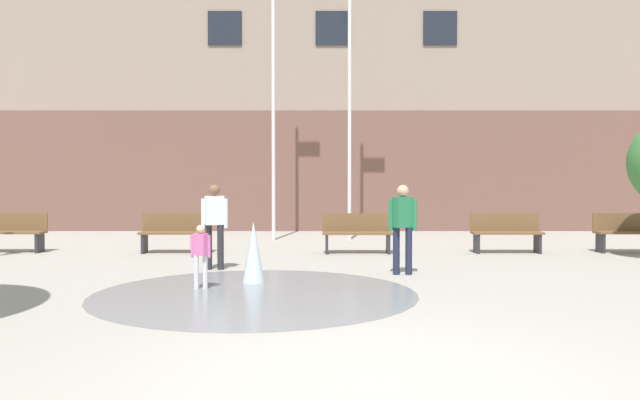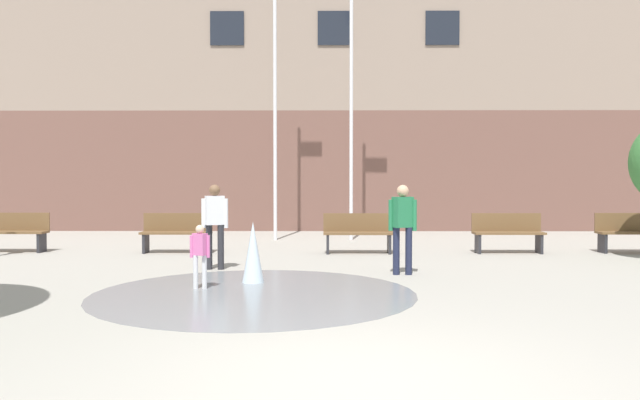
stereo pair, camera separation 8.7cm
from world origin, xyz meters
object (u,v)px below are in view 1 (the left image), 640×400
Objects in this scene: park_bench_far_left at (11,232)px; adult_watching at (215,220)px; park_bench_far_right at (630,232)px; adult_in_red at (403,222)px; park_bench_under_left_flagpole at (176,232)px; flagpole_right at (351,82)px; child_with_pink_shirt at (201,251)px; park_bench_near_trashcan at (507,232)px; park_bench_center at (357,232)px; flagpole_left at (274,72)px.

park_bench_far_left is 5.95m from adult_watching.
park_bench_far_left is 1.01× the size of adult_watching.
park_bench_far_right is 6.69m from adult_in_red.
park_bench_under_left_flagpole is 6.54m from flagpole_right.
adult_watching is (-0.14, 2.09, 0.35)m from child_with_pink_shirt.
park_bench_far_left is 11.49m from park_bench_near_trashcan.
flagpole_right is (-0.00, 3.20, 3.94)m from park_bench_center.
park_bench_near_trashcan is at bearing -0.67° from park_bench_far_left.
park_bench_far_right is 0.18× the size of flagpole_left.
child_with_pink_shirt is 2.12m from adult_watching.
child_with_pink_shirt is 8.92m from flagpole_left.
park_bench_center is 0.19× the size of flagpole_right.
adult_watching is at bearing -162.98° from park_bench_far_right.
park_bench_far_right is at bearing -25.44° from flagpole_right.
adult_watching reaches higher than park_bench_center.
park_bench_center is 1.01× the size of adult_watching.
adult_in_red reaches higher than park_bench_near_trashcan.
park_bench_near_trashcan is 1.01× the size of adult_watching.
child_with_pink_shirt is (5.36, -4.91, 0.10)m from park_bench_far_left.
park_bench_far_left is 1.00× the size of park_bench_center.
adult_watching is 0.18× the size of flagpole_left.
flagpole_right is (-3.44, 3.13, 3.94)m from park_bench_near_trashcan.
adult_watching reaches higher than child_with_pink_shirt.
child_with_pink_shirt is 9.19m from flagpole_right.
park_bench_far_left is 0.18× the size of flagpole_left.
child_with_pink_shirt is 3.62m from adult_in_red.
adult_watching is at bearing -28.41° from park_bench_far_left.
park_bench_under_left_flagpole and park_bench_near_trashcan have the same top height.
park_bench_far_right is at bearing -19.60° from flagpole_left.
park_bench_under_left_flagpole and park_bench_far_right have the same top height.
park_bench_near_trashcan is 2.90m from park_bench_far_right.
flagpole_left is (5.92, 2.99, 4.20)m from park_bench_far_left.
park_bench_near_trashcan is 1.00× the size of park_bench_far_right.
park_bench_under_left_flagpole is 0.18× the size of flagpole_left.
park_bench_far_right is at bearing 56.46° from child_with_pink_shirt.
park_bench_under_left_flagpole is 3.05m from adult_watching.
park_bench_under_left_flagpole is at bearing -143.22° from flagpole_right.
park_bench_center is 1.01× the size of adult_in_red.
park_bench_far_left and park_bench_under_left_flagpole have the same top height.
flagpole_right is (8.05, 2.99, 3.94)m from park_bench_far_left.
flagpole_left is 2.14m from flagpole_right.
park_bench_far_right is 8.04m from flagpole_right.
adult_watching is at bearing -63.23° from park_bench_under_left_flagpole.
park_bench_far_right is at bearing 0.62° from park_bench_under_left_flagpole.
adult_in_red is at bearing -21.73° from park_bench_far_left.
park_bench_far_right is at bearing 176.71° from adult_watching.
flagpole_right reaches higher than adult_in_red.
adult_in_red is (3.30, 1.46, 0.35)m from child_with_pink_shirt.
park_bench_near_trashcan is (7.62, -0.00, 0.00)m from park_bench_under_left_flagpole.
park_bench_under_left_flagpole is at bearing 135.37° from child_with_pink_shirt.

